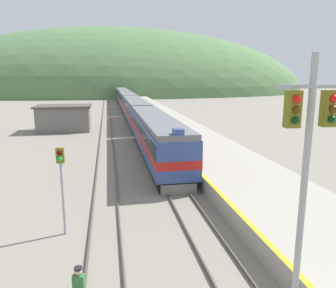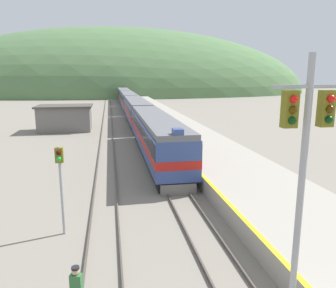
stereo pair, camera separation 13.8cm
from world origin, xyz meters
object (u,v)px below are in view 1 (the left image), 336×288
Objects in this scene: carriage_third at (127,101)px; carriage_fourth at (122,95)px; signal_mast_main at (307,154)px; carriage_second at (136,111)px; express_train_lead_car at (156,135)px; signal_post_siding at (61,173)px.

carriage_third is 22.08m from carriage_fourth.
carriage_third is 65.79m from signal_mast_main.
carriage_second is at bearing -90.00° from carriage_fourth.
carriage_second is at bearing -90.00° from carriage_third.
express_train_lead_car is at bearing 93.28° from signal_mast_main.
carriage_second is 22.08m from carriage_third.
signal_post_siding is (-6.55, -58.52, 0.95)m from carriage_third.
carriage_third is at bearing 91.07° from signal_mast_main.
signal_mast_main reaches higher than signal_post_siding.
carriage_second and carriage_fourth have the same top height.
carriage_second is at bearing 79.82° from signal_post_siding.
carriage_second is 37.04m from signal_post_siding.
carriage_third is 4.87× the size of signal_post_siding.
carriage_third is at bearing 90.00° from carriage_second.
carriage_third is (0.00, 22.08, 0.00)m from carriage_second.
signal_mast_main reaches higher than carriage_fourth.
carriage_second is 1.00× the size of carriage_third.
signal_mast_main reaches higher than carriage_third.
carriage_second is 43.76m from signal_mast_main.
signal_mast_main is at bearing -88.39° from carriage_second.
carriage_fourth is at bearing 90.80° from signal_mast_main.
express_train_lead_car reaches higher than carriage_second.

